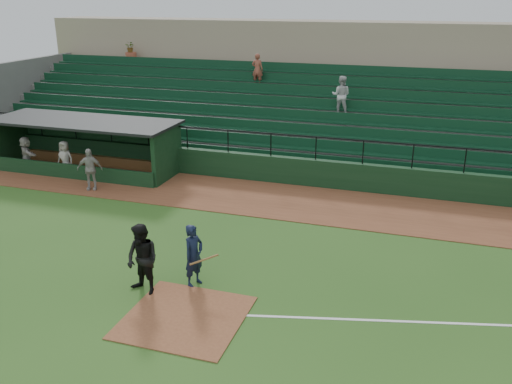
% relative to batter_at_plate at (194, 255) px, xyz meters
% --- Properties ---
extents(ground, '(90.00, 90.00, 0.00)m').
position_rel_batter_at_plate_xyz_m(ground, '(0.45, -0.67, -0.93)').
color(ground, '#2B531A').
rests_on(ground, ground).
extents(warning_track, '(40.00, 4.00, 0.03)m').
position_rel_batter_at_plate_xyz_m(warning_track, '(0.45, 7.33, -0.91)').
color(warning_track, brown).
rests_on(warning_track, ground).
extents(home_plate_dirt, '(3.00, 3.00, 0.03)m').
position_rel_batter_at_plate_xyz_m(home_plate_dirt, '(0.45, -1.67, -0.91)').
color(home_plate_dirt, brown).
rests_on(home_plate_dirt, ground).
extents(foul_line, '(17.49, 4.44, 0.01)m').
position_rel_batter_at_plate_xyz_m(foul_line, '(8.45, 0.53, -0.92)').
color(foul_line, white).
rests_on(foul_line, ground).
extents(stadium_structure, '(38.00, 13.08, 6.40)m').
position_rel_batter_at_plate_xyz_m(stadium_structure, '(0.45, 15.78, 1.38)').
color(stadium_structure, black).
rests_on(stadium_structure, ground).
extents(dugout, '(8.90, 3.20, 2.42)m').
position_rel_batter_at_plate_xyz_m(dugout, '(-9.30, 8.88, 0.41)').
color(dugout, black).
rests_on(dugout, ground).
extents(batter_at_plate, '(1.11, 0.78, 1.85)m').
position_rel_batter_at_plate_xyz_m(batter_at_plate, '(0.00, 0.00, 0.00)').
color(batter_at_plate, black).
rests_on(batter_at_plate, ground).
extents(umpire, '(1.18, 1.03, 2.04)m').
position_rel_batter_at_plate_xyz_m(umpire, '(-1.16, -0.84, 0.09)').
color(umpire, black).
rests_on(umpire, ground).
extents(dugout_player_a, '(1.14, 0.80, 1.79)m').
position_rel_batter_at_plate_xyz_m(dugout_player_a, '(-7.52, 6.11, 0.00)').
color(dugout_player_a, '#A6A09B').
rests_on(dugout_player_a, warning_track).
extents(dugout_player_b, '(0.81, 0.54, 1.64)m').
position_rel_batter_at_plate_xyz_m(dugout_player_b, '(-9.66, 7.37, -0.08)').
color(dugout_player_b, '#A7A39C').
rests_on(dugout_player_b, warning_track).
extents(dugout_player_c, '(1.55, 1.27, 1.67)m').
position_rel_batter_at_plate_xyz_m(dugout_player_c, '(-11.81, 7.39, -0.06)').
color(dugout_player_c, '#ACA6A1').
rests_on(dugout_player_c, warning_track).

